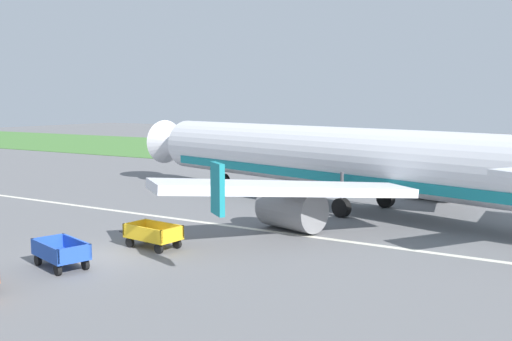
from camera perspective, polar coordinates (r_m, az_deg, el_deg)
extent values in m
plane|color=slate|center=(25.57, -15.38, -8.33)|extent=(220.00, 220.00, 0.00)
cube|color=#477A38|center=(67.13, 15.36, 1.02)|extent=(220.00, 28.00, 0.06)
cube|color=silver|center=(31.60, -4.50, -5.19)|extent=(120.00, 0.36, 0.01)
cylinder|color=silver|center=(36.31, 7.51, 1.37)|extent=(29.90, 11.56, 3.70)
cube|color=teal|center=(36.42, 7.49, -0.23)|extent=(26.96, 10.58, 0.56)
cone|color=silver|center=(48.39, -7.85, 2.73)|extent=(4.05, 4.35, 3.63)
cube|color=silver|center=(27.45, 3.18, -1.76)|extent=(9.97, 11.90, 1.35)
cube|color=teal|center=(21.01, -3.80, -1.82)|extent=(0.99, 0.83, 1.90)
cylinder|color=gray|center=(29.63, 3.51, -3.77)|extent=(3.64, 2.88, 2.10)
cube|color=silver|center=(41.13, 19.38, 0.74)|extent=(4.06, 13.21, 1.35)
cylinder|color=gray|center=(40.51, 16.74, -1.17)|extent=(3.64, 2.88, 2.10)
cylinder|color=#4C4C51|center=(43.82, -3.24, 0.28)|extent=(0.20, 0.20, 2.04)
cylinder|color=black|center=(43.95, -3.23, -1.05)|extent=(1.18, 0.73, 1.10)
cylinder|color=#4C4C51|center=(33.25, 8.42, -1.89)|extent=(0.20, 0.20, 2.04)
cylinder|color=black|center=(33.42, 8.39, -3.63)|extent=(1.18, 0.73, 1.10)
cylinder|color=#4C4C51|center=(36.78, 12.66, -1.15)|extent=(0.20, 0.20, 2.04)
cylinder|color=black|center=(36.94, 12.62, -2.72)|extent=(1.18, 0.73, 1.10)
cube|color=#234CB2|center=(24.54, -18.59, -7.94)|extent=(2.79, 2.05, 0.08)
cube|color=#234CB2|center=(24.22, -20.04, -7.42)|extent=(2.43, 0.80, 0.55)
cube|color=#234CB2|center=(24.72, -17.24, -7.02)|extent=(2.43, 0.80, 0.55)
cube|color=#234CB2|center=(25.53, -19.72, -6.68)|extent=(0.49, 1.37, 0.55)
cube|color=#234CB2|center=(23.40, -17.41, -7.81)|extent=(0.49, 1.37, 0.55)
cylinder|color=#2D2D33|center=(26.16, -20.21, -7.18)|extent=(0.98, 0.36, 0.08)
cylinder|color=black|center=(25.23, -20.62, -8.22)|extent=(0.47, 0.28, 0.44)
cylinder|color=black|center=(25.65, -18.28, -7.88)|extent=(0.47, 0.28, 0.44)
cylinder|color=black|center=(23.56, -18.89, -9.22)|extent=(0.47, 0.28, 0.44)
cylinder|color=black|center=(24.00, -16.41, -8.83)|extent=(0.47, 0.28, 0.44)
cube|color=gold|center=(26.70, -10.06, -6.48)|extent=(2.63, 1.65, 0.08)
cube|color=gold|center=(26.20, -11.12, -6.06)|extent=(2.50, 0.35, 0.55)
cube|color=gold|center=(27.07, -9.06, -5.60)|extent=(2.50, 0.35, 0.55)
cube|color=gold|center=(27.50, -11.79, -5.46)|extent=(0.24, 1.40, 0.55)
cube|color=gold|center=(25.79, -8.24, -6.21)|extent=(0.24, 1.40, 0.55)
cylinder|color=#2D2D33|center=(28.02, -12.58, -5.99)|extent=(1.00, 0.18, 0.08)
cylinder|color=black|center=(27.08, -12.28, -6.91)|extent=(0.45, 0.20, 0.44)
cylinder|color=black|center=(27.80, -10.53, -6.51)|extent=(0.45, 0.20, 0.44)
cylinder|color=black|center=(25.73, -9.53, -7.58)|extent=(0.45, 0.20, 0.44)
cylinder|color=black|center=(26.49, -7.76, -7.13)|extent=(0.45, 0.20, 0.44)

